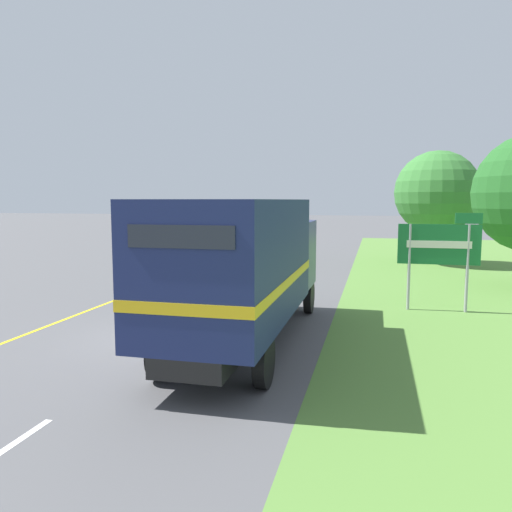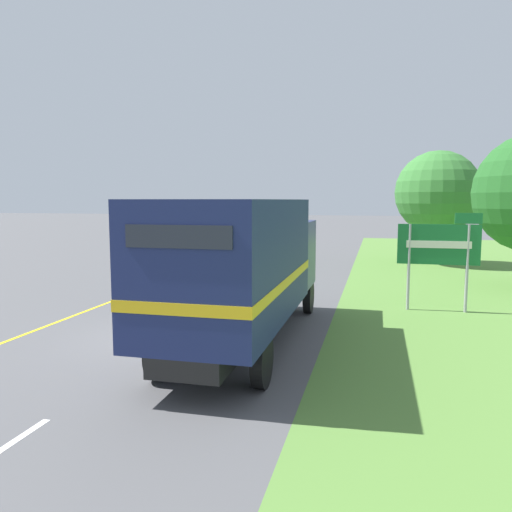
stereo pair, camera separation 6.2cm
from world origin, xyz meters
name	(u,v)px [view 1 (the left image)]	position (x,y,z in m)	size (l,w,h in m)	color
ground_plane	(173,337)	(0.00, 0.00, 0.00)	(200.00, 200.00, 0.00)	#515154
edge_line_yellow	(175,277)	(-3.70, 9.01, 0.00)	(0.12, 50.44, 0.01)	yellow
centre_dash_near	(180,332)	(0.00, 0.48, 0.00)	(0.12, 2.60, 0.01)	white
centre_dash_mid_a	(246,288)	(0.00, 7.08, 0.00)	(0.12, 2.60, 0.01)	white
centre_dash_mid_b	(278,266)	(0.00, 13.68, 0.00)	(0.12, 2.60, 0.01)	white
centre_dash_far	(298,253)	(0.00, 20.28, 0.00)	(0.12, 2.60, 0.01)	white
centre_dash_farthest	(311,244)	(0.00, 26.88, 0.00)	(0.12, 2.60, 0.01)	white
horse_trailer_truck	(245,264)	(1.93, -0.25, 1.91)	(2.34, 8.29, 3.38)	black
lead_car_white	(254,246)	(-1.65, 15.06, 0.90)	(1.80, 4.49, 1.76)	black
highway_sign	(440,247)	(6.73, 4.62, 1.96)	(2.39, 0.09, 2.99)	#9E9EA3
roadside_tree_mid	(437,193)	(7.87, 16.40, 3.75)	(4.33, 4.33, 5.92)	brown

